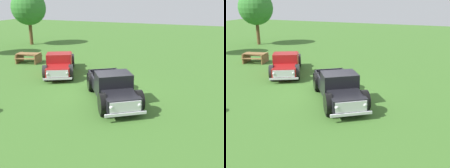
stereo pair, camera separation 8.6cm
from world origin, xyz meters
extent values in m
plane|color=#3D6B28|center=(0.00, 0.00, 0.00)|extent=(80.00, 80.00, 0.00)
cube|color=black|center=(-2.10, -1.57, 0.68)|extent=(2.17, 2.18, 0.57)
cube|color=silver|center=(-2.75, -2.03, 0.68)|extent=(0.86, 1.19, 0.48)
sphere|color=silver|center=(-2.38, -2.53, 0.71)|extent=(0.21, 0.21, 0.21)
sphere|color=silver|center=(-3.10, -1.50, 0.71)|extent=(0.21, 0.21, 0.21)
cube|color=black|center=(-0.91, -0.75, 0.99)|extent=(2.09, 2.19, 1.19)
cube|color=#8C9EA8|center=(-1.43, -1.11, 1.25)|extent=(0.89, 1.25, 0.52)
cube|color=black|center=(0.53, 0.26, 0.44)|extent=(2.77, 2.66, 0.10)
cube|color=black|center=(1.00, -0.41, 0.78)|extent=(1.83, 1.31, 0.57)
cube|color=black|center=(0.06, 0.94, 0.78)|extent=(1.83, 1.31, 0.57)
cube|color=black|center=(1.38, 0.86, 0.78)|extent=(1.06, 1.46, 0.57)
cylinder|color=black|center=(-1.60, -2.29, 0.39)|extent=(0.77, 0.64, 0.79)
cylinder|color=#B7B7BC|center=(-1.60, -2.29, 0.39)|extent=(0.40, 0.38, 0.31)
cylinder|color=black|center=(-1.60, -2.29, 0.59)|extent=(0.98, 0.81, 0.99)
cylinder|color=black|center=(-2.60, -0.86, 0.39)|extent=(0.77, 0.64, 0.79)
cylinder|color=#B7B7BC|center=(-2.60, -0.85, 0.39)|extent=(0.40, 0.38, 0.31)
cylinder|color=black|center=(-2.60, -0.86, 0.59)|extent=(0.98, 0.81, 0.99)
cylinder|color=black|center=(1.24, -0.30, 0.39)|extent=(0.77, 0.64, 0.79)
cylinder|color=#B7B7BC|center=(1.24, -0.31, 0.39)|extent=(0.40, 0.38, 0.31)
cylinder|color=black|center=(1.24, -0.30, 0.59)|extent=(0.98, 0.81, 0.99)
cylinder|color=black|center=(0.24, 1.12, 0.39)|extent=(0.77, 0.64, 0.79)
cylinder|color=#B7B7BC|center=(0.24, 1.13, 0.39)|extent=(0.40, 0.38, 0.31)
cylinder|color=black|center=(0.24, 1.12, 0.59)|extent=(0.98, 0.81, 0.99)
cube|color=silver|center=(-2.79, -2.05, 0.35)|extent=(1.16, 1.61, 0.12)
cube|color=maroon|center=(1.35, 3.96, 0.64)|extent=(2.00, 2.01, 0.54)
cube|color=silver|center=(0.68, 3.60, 0.64)|extent=(0.69, 1.21, 0.45)
sphere|color=silver|center=(0.98, 3.09, 0.67)|extent=(0.20, 0.20, 0.20)
sphere|color=silver|center=(0.42, 4.14, 0.67)|extent=(0.20, 0.20, 0.20)
cube|color=maroon|center=(2.56, 4.61, 0.94)|extent=(1.90, 2.05, 1.13)
cube|color=#8C9EA8|center=(2.03, 4.33, 1.19)|extent=(0.70, 1.27, 0.50)
cube|color=maroon|center=(4.03, 5.40, 0.42)|extent=(2.59, 2.42, 0.10)
cube|color=maroon|center=(4.40, 4.71, 0.74)|extent=(1.85, 1.04, 0.54)
cube|color=maroon|center=(3.66, 6.09, 0.74)|extent=(1.85, 1.04, 0.54)
cube|color=maroon|center=(4.90, 5.87, 0.74)|extent=(0.85, 1.48, 0.54)
cylinder|color=black|center=(1.74, 3.24, 0.37)|extent=(0.76, 0.54, 0.75)
cylinder|color=#B7B7BC|center=(1.74, 3.23, 0.37)|extent=(0.37, 0.35, 0.30)
cylinder|color=black|center=(1.74, 3.24, 0.56)|extent=(0.96, 0.69, 0.94)
cylinder|color=black|center=(0.96, 4.69, 0.37)|extent=(0.76, 0.54, 0.75)
cylinder|color=#B7B7BC|center=(0.95, 4.70, 0.37)|extent=(0.37, 0.35, 0.30)
cylinder|color=black|center=(0.96, 4.69, 0.56)|extent=(0.96, 0.69, 0.94)
cylinder|color=black|center=(4.64, 4.79, 0.37)|extent=(0.76, 0.54, 0.75)
cylinder|color=#B7B7BC|center=(4.64, 4.78, 0.37)|extent=(0.37, 0.35, 0.30)
cylinder|color=black|center=(4.64, 4.79, 0.56)|extent=(0.96, 0.69, 0.94)
cylinder|color=black|center=(3.86, 6.24, 0.37)|extent=(0.76, 0.54, 0.75)
cylinder|color=#B7B7BC|center=(3.85, 6.25, 0.37)|extent=(0.37, 0.35, 0.30)
cylinder|color=black|center=(3.86, 6.24, 0.56)|extent=(0.96, 0.69, 0.94)
cube|color=silver|center=(0.65, 3.59, 0.34)|extent=(0.93, 1.62, 0.12)
cube|color=olive|center=(4.65, 8.89, 0.75)|extent=(1.20, 1.94, 0.06)
cube|color=olive|center=(4.07, 8.75, 0.45)|extent=(0.70, 1.82, 0.05)
cube|color=olive|center=(5.23, 9.03, 0.45)|extent=(0.70, 1.82, 0.05)
cube|color=olive|center=(4.46, 9.67, 0.38)|extent=(1.38, 0.41, 0.75)
cube|color=olive|center=(4.84, 8.11, 0.38)|extent=(1.38, 0.41, 0.75)
cylinder|color=brown|center=(11.91, 14.17, 1.31)|extent=(0.36, 0.36, 2.61)
sphere|color=#33752D|center=(11.91, 14.17, 4.00)|extent=(3.71, 3.71, 3.71)
camera|label=1|loc=(-12.95, -5.44, 5.24)|focal=43.22mm
camera|label=2|loc=(-12.92, -5.52, 5.24)|focal=43.22mm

